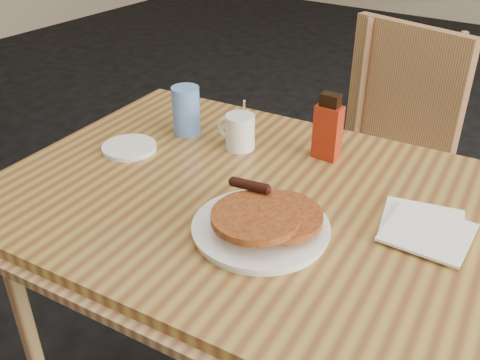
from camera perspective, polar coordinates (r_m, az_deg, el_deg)
name	(u,v)px	position (r m, az deg, el deg)	size (l,w,h in m)	color
main_table	(272,214)	(1.19, 3.47, -3.68)	(1.35, 0.97, 0.75)	olive
chair_main_far	(387,144)	(1.88, 15.42, 3.76)	(0.52, 0.52, 0.94)	tan
pancake_plate	(262,222)	(1.05, 2.32, -4.55)	(0.27, 0.27, 0.08)	white
coffee_mug	(239,131)	(1.36, -0.08, 5.26)	(0.11, 0.08, 0.14)	white
syrup_bottle	(328,129)	(1.32, 9.35, 5.40)	(0.06, 0.04, 0.17)	maroon
napkin_stack	(425,228)	(1.13, 19.12, -4.88)	(0.20, 0.21, 0.01)	white
blue_tumbler	(186,111)	(1.44, -5.76, 7.38)	(0.07, 0.07, 0.13)	#608FE2
side_saucer	(129,147)	(1.40, -11.73, 3.42)	(0.14, 0.14, 0.01)	white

